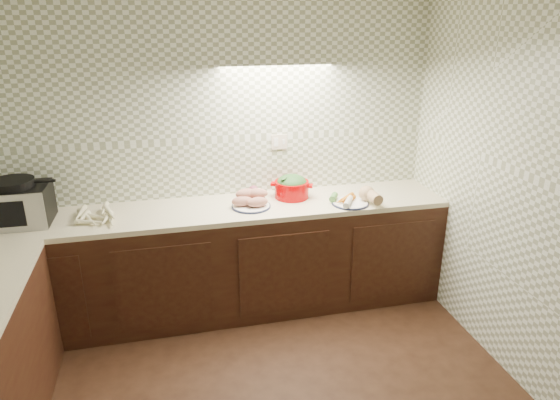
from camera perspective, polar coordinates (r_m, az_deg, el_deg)
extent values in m
cube|color=gray|center=(4.01, -7.75, 5.84)|extent=(3.60, 0.05, 2.60)
cube|color=beige|center=(4.10, -0.07, 6.66)|extent=(0.13, 0.01, 0.12)
cube|color=black|center=(4.07, -6.75, -7.07)|extent=(3.60, 0.60, 0.86)
cube|color=#F7ECC0|center=(3.88, -7.02, -1.18)|extent=(3.60, 0.60, 0.04)
cube|color=black|center=(3.99, -27.93, -0.51)|extent=(0.46, 0.35, 0.27)
cube|color=#98979C|center=(3.83, -28.56, -1.45)|extent=(0.46, 0.02, 0.27)
cube|color=black|center=(3.83, -28.56, -1.45)|extent=(0.30, 0.01, 0.18)
cylinder|color=black|center=(3.94, -28.32, 1.69)|extent=(0.30, 0.30, 0.05)
cone|color=#F5F0C3|center=(3.93, -20.27, -1.41)|extent=(0.22, 0.16, 0.04)
cone|color=#F5F0C3|center=(3.79, -20.67, -2.28)|extent=(0.10, 0.20, 0.05)
cone|color=#F5F0C3|center=(3.84, -20.40, -1.96)|extent=(0.05, 0.21, 0.04)
cone|color=#F5F0C3|center=(3.79, -21.40, -2.26)|extent=(0.18, 0.17, 0.06)
cone|color=#F5F0C3|center=(3.87, -19.31, -1.52)|extent=(0.15, 0.23, 0.05)
cone|color=#F5F0C3|center=(3.84, -18.49, -1.60)|extent=(0.17, 0.19, 0.06)
cone|color=#F5F0C3|center=(3.81, -18.22, -1.81)|extent=(0.20, 0.13, 0.04)
cone|color=#F5F0C3|center=(3.75, -18.80, -1.90)|extent=(0.12, 0.22, 0.04)
cone|color=#F5F0C3|center=(3.87, -19.03, -1.32)|extent=(0.22, 0.15, 0.05)
cone|color=#F5F0C3|center=(3.90, -19.71, -1.00)|extent=(0.08, 0.24, 0.05)
cylinder|color=#151B38|center=(3.86, -3.32, -0.72)|extent=(0.30, 0.30, 0.01)
cylinder|color=white|center=(3.86, -3.32, -0.70)|extent=(0.29, 0.29, 0.02)
ellipsoid|color=tan|center=(3.83, -4.34, -0.13)|extent=(0.18, 0.13, 0.08)
ellipsoid|color=tan|center=(3.81, -2.59, -0.24)|extent=(0.18, 0.13, 0.08)
ellipsoid|color=tan|center=(3.90, -3.23, 0.24)|extent=(0.18, 0.13, 0.08)
ellipsoid|color=tan|center=(3.87, -3.92, 0.74)|extent=(0.18, 0.13, 0.08)
ellipsoid|color=tan|center=(3.87, -2.63, 0.77)|extent=(0.18, 0.13, 0.08)
cylinder|color=black|center=(4.01, -2.81, 0.46)|extent=(0.15, 0.15, 0.06)
sphere|color=maroon|center=(3.99, -3.04, 1.10)|extent=(0.08, 0.08, 0.08)
sphere|color=white|center=(4.01, -2.42, 1.04)|extent=(0.05, 0.05, 0.05)
cylinder|color=#AF0001|center=(4.04, 1.35, 1.23)|extent=(0.36, 0.36, 0.14)
cube|color=#AF0001|center=(4.05, -0.79, 1.87)|extent=(0.05, 0.07, 0.02)
cube|color=#AF0001|center=(4.01, 3.52, 1.63)|extent=(0.05, 0.07, 0.02)
ellipsoid|color=#396A2A|center=(4.02, 1.36, 1.97)|extent=(0.25, 0.25, 0.14)
cylinder|color=#151B38|center=(3.96, 8.01, -0.36)|extent=(0.29, 0.29, 0.01)
cylinder|color=white|center=(3.96, 8.02, -0.34)|extent=(0.28, 0.28, 0.02)
cone|color=orange|center=(3.98, 7.98, 0.19)|extent=(0.17, 0.10, 0.03)
cone|color=orange|center=(3.95, 7.60, 0.04)|extent=(0.14, 0.14, 0.03)
cone|color=orange|center=(3.98, 7.66, 0.20)|extent=(0.17, 0.10, 0.03)
cone|color=orange|center=(3.96, 7.52, 0.35)|extent=(0.17, 0.09, 0.03)
cone|color=orange|center=(3.95, 8.15, 0.27)|extent=(0.15, 0.13, 0.03)
cylinder|color=silver|center=(3.89, 7.79, -0.21)|extent=(0.14, 0.19, 0.05)
cylinder|color=#3A7430|center=(3.98, 6.14, 0.34)|extent=(0.10, 0.12, 0.05)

